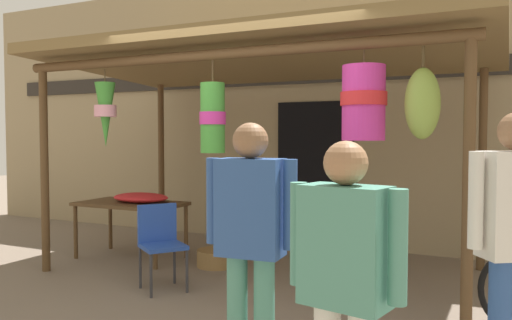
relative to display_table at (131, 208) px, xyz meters
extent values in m
plane|color=#756656|center=(1.97, -0.71, -0.63)|extent=(30.00, 30.00, 0.00)
cube|color=#9E8966|center=(1.97, 1.89, 1.28)|extent=(12.79, 0.25, 3.83)
cube|color=#2D2823|center=(1.97, 1.74, 1.74)|extent=(11.51, 0.04, 0.24)
cube|color=black|center=(1.80, 1.75, 0.37)|extent=(1.10, 0.03, 2.00)
cylinder|color=brown|center=(-0.46, -0.92, 0.51)|extent=(0.09, 0.09, 2.28)
cylinder|color=brown|center=(3.96, -0.92, 0.51)|extent=(0.09, 0.09, 2.28)
cylinder|color=brown|center=(-0.46, 1.27, 0.51)|extent=(0.09, 0.09, 2.28)
cylinder|color=brown|center=(3.96, 1.27, 0.51)|extent=(0.09, 0.09, 2.28)
cylinder|color=brown|center=(1.75, -0.92, 1.65)|extent=(4.62, 0.10, 0.10)
cylinder|color=brown|center=(1.75, 1.27, 1.80)|extent=(4.62, 0.10, 0.10)
cube|color=olive|center=(1.75, 0.18, 1.77)|extent=(4.92, 2.69, 0.27)
cylinder|color=brown|center=(0.36, -0.84, 1.53)|extent=(0.01, 0.01, 0.14)
cone|color=green|center=(0.36, -0.84, 1.12)|extent=(0.21, 0.21, 0.68)
cylinder|color=pink|center=(0.36, -0.84, 1.16)|extent=(0.23, 0.23, 0.12)
cylinder|color=brown|center=(1.72, -0.90, 1.50)|extent=(0.01, 0.01, 0.21)
cylinder|color=green|center=(1.72, -0.90, 1.07)|extent=(0.23, 0.23, 0.66)
cylinder|color=#D13399|center=(1.72, -0.90, 1.07)|extent=(0.25, 0.25, 0.12)
cylinder|color=brown|center=(3.14, -0.87, 1.54)|extent=(0.01, 0.01, 0.12)
cylinder|color=#D13399|center=(3.14, -0.87, 1.17)|extent=(0.35, 0.35, 0.62)
cylinder|color=red|center=(3.14, -0.87, 1.21)|extent=(0.38, 0.38, 0.11)
cylinder|color=#4C3D23|center=(3.61, -0.87, 1.52)|extent=(0.02, 0.02, 0.17)
ellipsoid|color=#89A842|center=(3.61, -0.87, 1.16)|extent=(0.28, 0.23, 0.56)
cube|color=brown|center=(0.00, 0.00, 0.05)|extent=(1.32, 0.73, 0.04)
cylinder|color=brown|center=(-0.61, -0.32, -0.30)|extent=(0.05, 0.05, 0.66)
cylinder|color=brown|center=(0.61, -0.32, -0.30)|extent=(0.05, 0.05, 0.66)
cylinder|color=brown|center=(-0.61, 0.32, -0.30)|extent=(0.05, 0.05, 0.66)
cylinder|color=brown|center=(0.61, 0.32, -0.30)|extent=(0.05, 0.05, 0.66)
ellipsoid|color=red|center=(0.10, 0.07, 0.13)|extent=(0.74, 0.52, 0.11)
ellipsoid|color=orange|center=(0.21, 0.02, 0.13)|extent=(0.33, 0.26, 0.08)
cube|color=#2347A8|center=(1.18, -0.95, -0.19)|extent=(0.56, 0.56, 0.04)
cube|color=#2347A8|center=(1.03, -0.85, 0.01)|extent=(0.26, 0.35, 0.40)
cylinder|color=#333338|center=(1.22, -1.20, -0.41)|extent=(0.03, 0.03, 0.44)
cylinder|color=#333338|center=(1.43, -0.91, -0.41)|extent=(0.03, 0.03, 0.44)
cylinder|color=#333338|center=(0.93, -0.99, -0.41)|extent=(0.03, 0.03, 0.44)
cylinder|color=#333338|center=(1.14, -0.70, -0.41)|extent=(0.03, 0.03, 0.44)
cylinder|color=olive|center=(1.17, 0.11, -0.53)|extent=(0.46, 0.46, 0.19)
cylinder|color=#4C8E7A|center=(2.73, -2.31, -0.23)|extent=(0.13, 0.13, 0.80)
cube|color=#2D5193|center=(2.82, -2.31, 0.47)|extent=(0.42, 0.25, 0.60)
cylinder|color=#2D5193|center=(3.07, -2.29, 0.50)|extent=(0.08, 0.08, 0.54)
cylinder|color=#2D5193|center=(2.56, -2.33, 0.50)|extent=(0.08, 0.08, 0.54)
sphere|color=#896042|center=(2.82, -2.31, 0.88)|extent=(0.22, 0.22, 0.22)
cube|color=#4C8E7A|center=(3.56, -2.83, 0.40)|extent=(0.44, 0.30, 0.56)
cylinder|color=#4C8E7A|center=(3.81, -2.88, 0.43)|extent=(0.08, 0.08, 0.50)
cylinder|color=#4C8E7A|center=(3.31, -2.77, 0.43)|extent=(0.08, 0.08, 0.50)
sphere|color=#9E704C|center=(3.56, -2.83, 0.78)|extent=(0.21, 0.21, 0.21)
cylinder|color=silver|center=(4.07, -1.94, 0.54)|extent=(0.08, 0.08, 0.56)
camera|label=1|loc=(4.24, -5.16, 0.91)|focal=36.83mm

